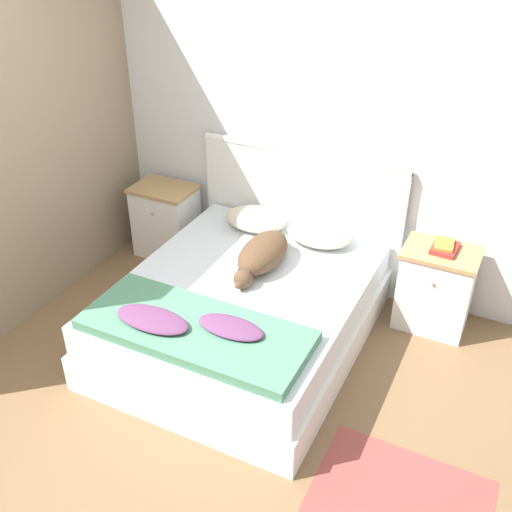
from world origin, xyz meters
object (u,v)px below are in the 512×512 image
at_px(pillow_right, 319,234).
at_px(book_stack, 445,247).
at_px(nightstand_right, 435,288).
at_px(bed, 244,312).
at_px(dog, 262,254).
at_px(nightstand_left, 166,220).
at_px(pillow_left, 256,219).

relative_size(pillow_right, book_stack, 2.15).
bearing_deg(nightstand_right, bed, -146.22).
bearing_deg(dog, nightstand_right, 25.51).
xyz_separation_m(nightstand_left, nightstand_right, (2.32, 0.00, 0.00)).
distance_m(nightstand_left, pillow_right, 1.45).
relative_size(pillow_left, book_stack, 2.15).
bearing_deg(pillow_right, nightstand_right, 2.85).
bearing_deg(bed, book_stack, 34.30).
bearing_deg(pillow_left, book_stack, 2.58).
bearing_deg(nightstand_left, bed, -33.78).
bearing_deg(pillow_right, book_stack, 4.10).
bearing_deg(pillow_right, bed, -109.94).
height_order(bed, nightstand_right, nightstand_right).
height_order(dog, book_stack, dog).
height_order(bed, book_stack, book_stack).
distance_m(bed, pillow_right, 0.84).
relative_size(bed, pillow_left, 3.88).
bearing_deg(pillow_left, pillow_right, 0.00).
bearing_deg(pillow_right, nightstand_left, 178.21).
relative_size(nightstand_left, book_stack, 2.75).
xyz_separation_m(nightstand_left, pillow_right, (1.42, -0.04, 0.25)).
bearing_deg(dog, bed, -96.80).
relative_size(nightstand_right, pillow_right, 1.28).
bearing_deg(pillow_left, nightstand_right, 1.79).
relative_size(pillow_left, dog, 0.66).
height_order(nightstand_left, book_stack, book_stack).
bearing_deg(book_stack, pillow_left, -177.42).
distance_m(bed, book_stack, 1.47).
distance_m(nightstand_right, pillow_right, 0.93).
xyz_separation_m(dog, book_stack, (1.14, 0.56, 0.06)).
height_order(nightstand_right, dog, dog).
relative_size(nightstand_left, pillow_left, 1.28).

